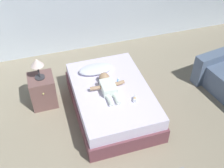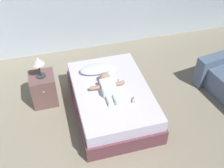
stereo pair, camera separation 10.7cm
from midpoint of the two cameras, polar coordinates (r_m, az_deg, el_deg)
The scene contains 8 objects.
ground_plane at distance 3.92m, azimuth 3.29°, elevation -16.25°, with size 8.00×8.00×0.00m, color gray.
bed at distance 4.39m, azimuth -0.70°, elevation -3.28°, with size 1.16×1.72×0.46m.
pillow at distance 4.52m, azimuth -3.95°, elevation 3.03°, with size 0.56×0.28×0.11m.
baby at distance 4.19m, azimuth -1.65°, elevation -0.35°, with size 0.54×0.63×0.16m.
toothbrush at distance 4.35m, azimuth 0.48°, elevation 0.60°, with size 0.07×0.12×0.02m.
nightstand at distance 4.63m, azimuth -14.53°, elevation -1.31°, with size 0.39×0.42×0.54m.
lamp at distance 4.30m, azimuth -15.72°, elevation 3.95°, with size 0.19×0.19×0.36m.
baby_bottle at distance 4.04m, azimuth 3.89°, elevation -3.07°, with size 0.09×0.11×0.08m.
Camera 1 is at (-0.88, -1.92, 3.31)m, focal length 44.90 mm.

